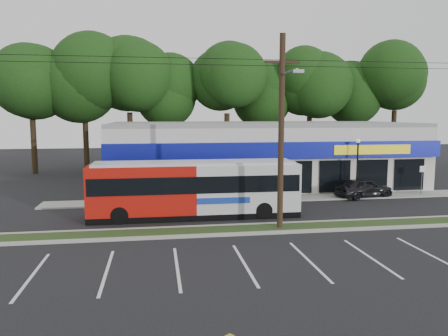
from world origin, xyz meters
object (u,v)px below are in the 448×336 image
(pedestrian_a, at_px, (288,195))
(lamp_post, at_px, (357,161))
(car_dark, at_px, (364,188))
(utility_pole, at_px, (279,126))
(metrobus, at_px, (195,188))
(sign_post, at_px, (422,175))
(pedestrian_b, at_px, (262,189))

(pedestrian_a, bearing_deg, lamp_post, 176.02)
(lamp_post, relative_size, car_dark, 1.00)
(utility_pole, bearing_deg, metrobus, 138.01)
(car_dark, bearing_deg, sign_post, -100.94)
(utility_pole, xyz_separation_m, lamp_post, (8.17, 7.87, -2.74))
(utility_pole, height_order, metrobus, utility_pole)
(utility_pole, bearing_deg, lamp_post, 43.95)
(utility_pole, bearing_deg, car_dark, 41.49)
(sign_post, bearing_deg, pedestrian_b, -177.50)
(sign_post, relative_size, pedestrian_a, 1.34)
(lamp_post, height_order, pedestrian_b, lamp_post)
(car_dark, height_order, pedestrian_b, pedestrian_b)
(pedestrian_a, bearing_deg, car_dark, 172.36)
(sign_post, relative_size, pedestrian_b, 1.23)
(lamp_post, height_order, metrobus, lamp_post)
(sign_post, xyz_separation_m, pedestrian_b, (-12.26, -0.53, -0.65))
(lamp_post, bearing_deg, utility_pole, -136.05)
(sign_post, xyz_separation_m, pedestrian_a, (-11.01, -2.57, -0.73))
(pedestrian_a, bearing_deg, sign_post, 164.21)
(pedestrian_a, relative_size, pedestrian_b, 0.91)
(utility_pole, bearing_deg, pedestrian_a, 67.00)
(utility_pole, relative_size, car_dark, 11.77)
(sign_post, bearing_deg, pedestrian_a, -166.84)
(lamp_post, bearing_deg, metrobus, -160.49)
(lamp_post, xyz_separation_m, car_dark, (0.40, -0.30, -1.95))
(pedestrian_a, bearing_deg, utility_pole, 38.05)
(lamp_post, relative_size, pedestrian_a, 2.56)
(car_dark, bearing_deg, utility_pole, 119.62)
(car_dark, bearing_deg, lamp_post, 40.96)
(pedestrian_a, height_order, pedestrian_b, pedestrian_b)
(pedestrian_a, bearing_deg, pedestrian_b, -87.53)
(lamp_post, distance_m, metrobus, 12.91)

